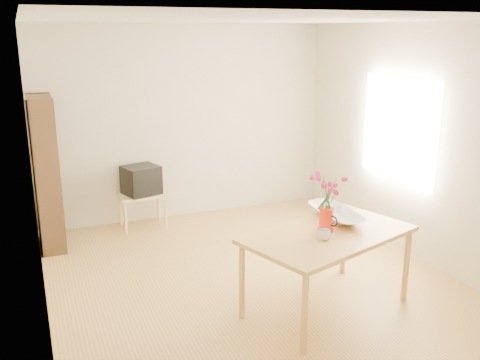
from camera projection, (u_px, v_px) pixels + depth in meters
name	position (u px, v px, depth m)	size (l,w,h in m)	color
room	(254.00, 158.00, 5.24)	(4.50, 4.50, 4.50)	#B3873F
table	(328.00, 240.00, 4.82)	(1.73, 1.31, 0.75)	gold
tv_stand	(142.00, 199.00, 6.97)	(0.60, 0.45, 0.46)	#E1C47F
bookshelf	(47.00, 178.00, 6.23)	(0.28, 0.70, 1.80)	#342111
pitcher	(326.00, 221.00, 4.82)	(0.14, 0.21, 0.22)	red
flowers	(327.00, 190.00, 4.74)	(0.25, 0.25, 0.35)	#C92F6B
mug	(324.00, 235.00, 4.63)	(0.11, 0.11, 0.09)	white
bowl	(337.00, 195.00, 5.11)	(0.50, 0.50, 0.47)	white
teacup_a	(333.00, 200.00, 5.11)	(0.07, 0.07, 0.06)	white
teacup_b	(339.00, 199.00, 5.16)	(0.07, 0.07, 0.06)	white
television	(141.00, 179.00, 6.91)	(0.51, 0.50, 0.37)	black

